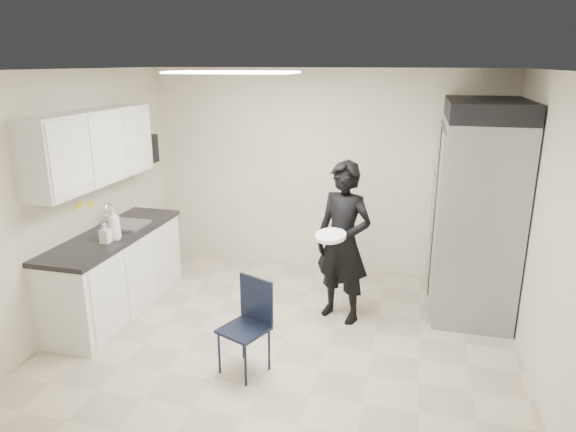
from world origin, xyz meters
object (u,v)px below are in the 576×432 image
(lower_counter, at_px, (116,274))
(folding_chair, at_px, (244,330))
(commercial_fridge, at_px, (476,217))
(man_tuxedo, at_px, (343,243))

(lower_counter, relative_size, folding_chair, 2.29)
(lower_counter, distance_m, commercial_fridge, 3.98)
(commercial_fridge, bearing_deg, lower_counter, -164.12)
(man_tuxedo, bearing_deg, folding_chair, -96.53)
(lower_counter, xyz_separation_m, man_tuxedo, (2.43, 0.44, 0.43))
(lower_counter, height_order, commercial_fridge, commercial_fridge)
(commercial_fridge, bearing_deg, man_tuxedo, -154.90)
(folding_chair, bearing_deg, commercial_fridge, 65.80)
(lower_counter, height_order, man_tuxedo, man_tuxedo)
(commercial_fridge, xyz_separation_m, man_tuxedo, (-1.35, -0.63, -0.19))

